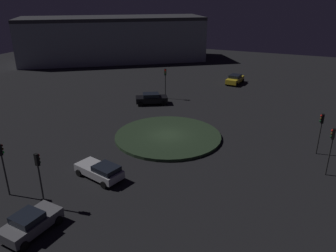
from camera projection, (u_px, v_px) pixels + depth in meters
The scene contains 12 objects.
ground_plane at pixel (168, 137), 35.42m from camera, with size 116.65×116.65×0.00m, color black.
roundabout_island at pixel (168, 136), 35.36m from camera, with size 11.32×11.32×0.30m, color #263823.
car_silver at pixel (100, 171), 27.41m from camera, with size 4.60×2.89×1.39m.
car_grey at pixel (31, 223), 21.20m from camera, with size 2.43×4.00×1.46m.
car_black at pixel (151, 98), 45.64m from camera, with size 4.68×3.77×1.53m.
car_yellow at pixel (235, 79), 55.78m from camera, with size 2.48×4.68×1.52m.
traffic_light_southeast at pixel (165, 78), 47.14m from camera, with size 0.36×0.39×4.37m.
traffic_light_west at pixel (332, 143), 27.06m from camera, with size 0.37×0.33×4.25m.
traffic_light_north at pixel (39, 170), 22.86m from camera, with size 0.34×0.38×4.31m.
traffic_light_northeast at pixel (3, 159), 24.28m from camera, with size 0.37×0.39×4.32m.
traffic_light_west_near at pixel (321, 126), 30.77m from camera, with size 0.37×0.33×4.07m.
store_building at pixel (113, 39), 73.21m from camera, with size 39.18×32.37×9.47m.
Camera 1 is at (-12.59, 29.79, 14.50)m, focal length 35.34 mm.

